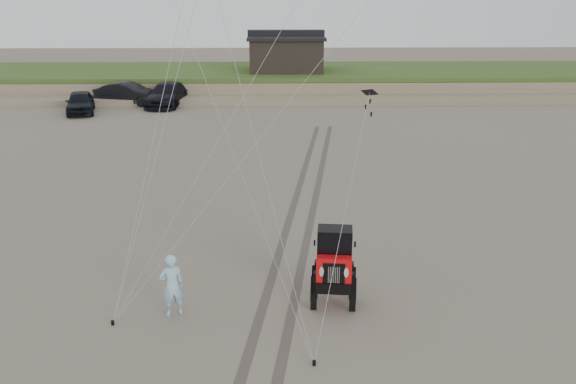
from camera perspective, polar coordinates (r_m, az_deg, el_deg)
name	(u,v)px	position (r m, az deg, el deg)	size (l,w,h in m)	color
ground	(235,335)	(14.06, -5.43, -14.23)	(160.00, 160.00, 0.00)	#6B6054
dune_ridge	(263,80)	(49.69, -2.56, 11.25)	(160.00, 14.25, 1.73)	#7A6B54
cabin	(286,52)	(48.91, -0.20, 13.99)	(6.40, 5.40, 3.35)	black
truck_a	(80,102)	(42.15, -20.36, 8.55)	(1.79, 4.44, 1.51)	black
truck_b	(128,94)	(44.43, -15.93, 9.59)	(1.73, 4.97, 1.64)	black
truck_c	(167,94)	(43.34, -12.19, 9.66)	(2.30, 5.65, 1.64)	black
jeep	(334,276)	(14.81, 4.67, -8.50)	(1.97, 4.58, 1.71)	red
man	(172,285)	(14.63, -11.72, -9.26)	(0.62, 0.41, 1.70)	#80AEC7
stake_main	(113,323)	(14.98, -17.39, -12.56)	(0.08, 0.08, 0.12)	black
stake_aux	(314,363)	(13.00, 2.67, -16.96)	(0.08, 0.08, 0.12)	black
tire_tracks	(302,213)	(21.18, 1.41, -2.15)	(5.22, 29.74, 0.01)	#4C443D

